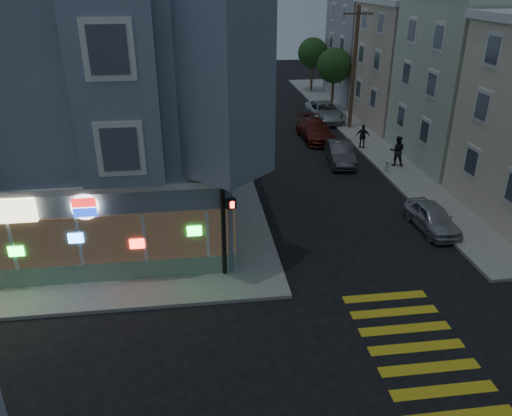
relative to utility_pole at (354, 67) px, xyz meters
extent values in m
plane|color=black|center=(-12.00, -24.00, -4.80)|extent=(120.00, 120.00, 0.00)
cube|color=gray|center=(-25.50, -1.00, -4.72)|extent=(33.00, 42.00, 0.15)
cube|color=gray|center=(11.00, -1.00, -4.72)|extent=(24.00, 42.00, 0.15)
cube|color=slate|center=(-18.00, -13.00, 0.85)|extent=(14.00, 14.00, 11.00)
cube|color=silver|center=(-18.00, -13.00, -0.80)|extent=(14.30, 14.30, 0.25)
cube|color=#196B33|center=(-18.00, -20.05, -4.25)|extent=(13.60, 0.12, 0.80)
cube|color=#382B1E|center=(-18.00, -20.05, -2.85)|extent=(13.60, 0.10, 2.00)
cylinder|color=white|center=(-16.40, -20.13, -1.40)|extent=(1.00, 0.12, 1.00)
cube|color=beige|center=(7.50, -8.00, 0.60)|extent=(12.00, 8.60, 10.50)
cube|color=tan|center=(7.50, 1.00, -0.15)|extent=(12.00, 8.60, 9.00)
cube|color=#94909F|center=(7.50, 10.00, 0.60)|extent=(12.00, 8.60, 10.50)
cylinder|color=#4C3826|center=(0.00, 0.00, -0.15)|extent=(0.30, 0.30, 9.00)
cube|color=#4C3826|center=(0.00, 0.00, 3.75)|extent=(2.20, 0.12, 0.12)
cylinder|color=#4C3826|center=(0.20, 6.00, -3.05)|extent=(0.24, 0.24, 3.20)
sphere|color=#1A4017|center=(0.20, 6.00, -0.85)|extent=(3.00, 3.00, 3.00)
cylinder|color=#4C3826|center=(0.20, 14.00, -3.05)|extent=(0.24, 0.24, 3.20)
sphere|color=#1A4017|center=(0.20, 14.00, -0.85)|extent=(3.00, 3.00, 3.00)
imported|color=black|center=(0.27, -8.92, -3.70)|extent=(1.10, 0.97, 1.90)
imported|color=black|center=(-0.70, -5.23, -3.82)|extent=(1.05, 0.73, 1.65)
imported|color=#A9ACB1|center=(-1.30, -17.30, -4.17)|extent=(1.63, 3.74, 1.26)
imported|color=#3E4043|center=(-3.01, -7.67, -4.11)|extent=(1.95, 4.33, 1.38)
imported|color=#5E1C15|center=(-3.40, -2.47, -4.07)|extent=(2.18, 5.05, 1.45)
imported|color=#AFB6BA|center=(-1.30, 2.73, -4.05)|extent=(2.56, 5.43, 1.50)
cylinder|color=black|center=(-11.38, -20.10, -1.79)|extent=(0.18, 0.18, 5.72)
cube|color=black|center=(-11.38, -20.35, 0.44)|extent=(0.46, 0.44, 1.20)
sphere|color=black|center=(-11.38, -20.53, 0.82)|extent=(0.23, 0.23, 0.23)
sphere|color=black|center=(-11.38, -20.53, 0.44)|extent=(0.23, 0.23, 0.23)
sphere|color=#19F23F|center=(-11.38, -20.53, 0.07)|extent=(0.23, 0.23, 0.23)
cube|color=black|center=(-11.09, -20.31, -1.50)|extent=(0.43, 0.35, 0.37)
cube|color=#FF2614|center=(-11.09, -20.43, -1.50)|extent=(0.25, 0.02, 0.25)
cylinder|color=silver|center=(-0.70, -9.95, -4.36)|extent=(0.23, 0.23, 0.58)
sphere|color=silver|center=(-0.70, -9.95, -4.02)|extent=(0.25, 0.25, 0.25)
cylinder|color=silver|center=(-0.70, -9.95, -4.31)|extent=(0.44, 0.12, 0.12)
camera|label=1|loc=(-12.38, -37.24, 6.21)|focal=35.00mm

